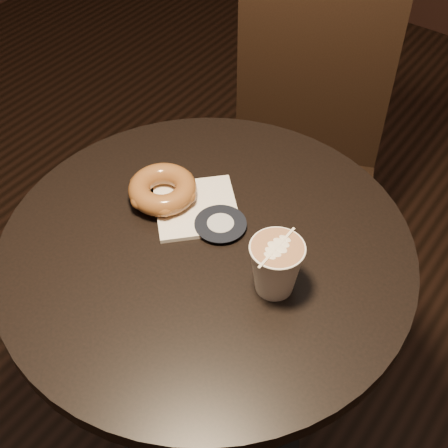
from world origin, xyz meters
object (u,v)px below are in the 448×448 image
object	(u,v)px
cafe_table	(208,314)
chair	(304,148)
doughnut	(163,189)
pastry_bag	(196,208)
latte_cup	(276,267)

from	to	relation	value
cafe_table	chair	distance (m)	0.57
chair	doughnut	size ratio (longest dim) A/B	7.75
chair	doughnut	xyz separation A→B (m)	(-0.00, -0.52, 0.25)
chair	pastry_bag	size ratio (longest dim) A/B	6.67
chair	latte_cup	size ratio (longest dim) A/B	9.97
pastry_bag	chair	bearing A→B (deg)	50.50
pastry_bag	cafe_table	bearing A→B (deg)	-87.02
chair	pastry_bag	xyz separation A→B (m)	(0.06, -0.50, 0.23)
pastry_bag	doughnut	world-z (taller)	doughnut
latte_cup	cafe_table	bearing A→B (deg)	177.33
cafe_table	latte_cup	xyz separation A→B (m)	(0.14, -0.01, 0.25)
latte_cup	chair	bearing A→B (deg)	114.83
pastry_bag	latte_cup	distance (m)	0.22
pastry_bag	doughnut	size ratio (longest dim) A/B	1.16
cafe_table	pastry_bag	world-z (taller)	pastry_bag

